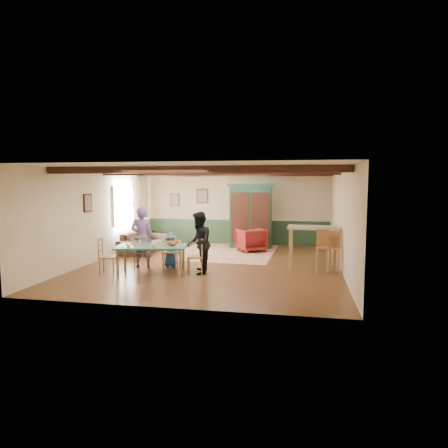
% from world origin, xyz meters
% --- Properties ---
extents(floor, '(8.00, 8.00, 0.00)m').
position_xyz_m(floor, '(0.00, 0.00, 0.00)').
color(floor, '#4A2915').
rests_on(floor, ground).
extents(wall_back, '(7.00, 0.02, 2.70)m').
position_xyz_m(wall_back, '(0.00, 4.00, 1.35)').
color(wall_back, beige).
rests_on(wall_back, floor).
extents(wall_left, '(0.02, 8.00, 2.70)m').
position_xyz_m(wall_left, '(-3.50, 0.00, 1.35)').
color(wall_left, beige).
rests_on(wall_left, floor).
extents(wall_right, '(0.02, 8.00, 2.70)m').
position_xyz_m(wall_right, '(3.50, 0.00, 1.35)').
color(wall_right, beige).
rests_on(wall_right, floor).
extents(ceiling, '(7.00, 8.00, 0.02)m').
position_xyz_m(ceiling, '(0.00, 0.00, 2.70)').
color(ceiling, white).
rests_on(ceiling, wall_back).
extents(wainscot_back, '(6.95, 0.03, 0.90)m').
position_xyz_m(wainscot_back, '(0.00, 3.98, 0.45)').
color(wainscot_back, '#223E27').
rests_on(wainscot_back, floor).
extents(ceiling_beam_front, '(6.95, 0.16, 0.16)m').
position_xyz_m(ceiling_beam_front, '(0.00, -2.30, 2.61)').
color(ceiling_beam_front, black).
rests_on(ceiling_beam_front, ceiling).
extents(ceiling_beam_mid, '(6.95, 0.16, 0.16)m').
position_xyz_m(ceiling_beam_mid, '(0.00, 0.40, 2.61)').
color(ceiling_beam_mid, black).
rests_on(ceiling_beam_mid, ceiling).
extents(ceiling_beam_back, '(6.95, 0.16, 0.16)m').
position_xyz_m(ceiling_beam_back, '(0.00, 3.00, 2.61)').
color(ceiling_beam_back, black).
rests_on(ceiling_beam_back, ceiling).
extents(window_left, '(0.06, 1.60, 1.30)m').
position_xyz_m(window_left, '(-3.47, 1.70, 1.55)').
color(window_left, white).
rests_on(window_left, wall_left).
extents(picture_left_wall, '(0.04, 0.42, 0.52)m').
position_xyz_m(picture_left_wall, '(-3.47, -0.60, 1.75)').
color(picture_left_wall, tan).
rests_on(picture_left_wall, wall_left).
extents(picture_back_a, '(0.45, 0.04, 0.55)m').
position_xyz_m(picture_back_a, '(-1.30, 3.97, 1.80)').
color(picture_back_a, tan).
rests_on(picture_back_a, wall_back).
extents(picture_back_b, '(0.38, 0.04, 0.48)m').
position_xyz_m(picture_back_b, '(-2.40, 3.97, 1.65)').
color(picture_back_b, tan).
rests_on(picture_back_b, wall_back).
extents(dining_table, '(1.89, 1.29, 0.72)m').
position_xyz_m(dining_table, '(-1.28, -1.41, 0.36)').
color(dining_table, '#216A5E').
rests_on(dining_table, floor).
extents(dining_chair_far_left, '(0.48, 0.50, 0.92)m').
position_xyz_m(dining_chair_far_left, '(-1.80, -0.81, 0.46)').
color(dining_chair_far_left, '#A38151').
rests_on(dining_chair_far_left, floor).
extents(dining_chair_far_right, '(0.48, 0.50, 0.92)m').
position_xyz_m(dining_chair_far_right, '(-1.05, -0.66, 0.46)').
color(dining_chair_far_right, '#A38151').
rests_on(dining_chair_far_right, floor).
extents(dining_chair_end_left, '(0.50, 0.48, 0.92)m').
position_xyz_m(dining_chair_end_left, '(-2.37, -1.63, 0.46)').
color(dining_chair_end_left, '#A38151').
rests_on(dining_chair_end_left, floor).
extents(dining_chair_end_right, '(0.50, 0.48, 0.92)m').
position_xyz_m(dining_chair_end_right, '(-0.20, -1.19, 0.46)').
color(dining_chair_end_right, '#A38151').
rests_on(dining_chair_end_right, floor).
extents(person_man, '(0.67, 0.51, 1.66)m').
position_xyz_m(person_man, '(-1.82, -0.73, 0.83)').
color(person_man, '#725795').
rests_on(person_man, floor).
extents(person_woman, '(0.74, 0.88, 1.59)m').
position_xyz_m(person_woman, '(-0.10, -1.17, 0.80)').
color(person_woman, black).
rests_on(person_woman, floor).
extents(person_child, '(0.53, 0.40, 0.97)m').
position_xyz_m(person_child, '(-1.06, -0.58, 0.48)').
color(person_child, '#27549D').
rests_on(person_child, floor).
extents(cat, '(0.37, 0.20, 0.17)m').
position_xyz_m(cat, '(-0.75, -1.40, 0.81)').
color(cat, '#BE4F21').
rests_on(cat, dining_table).
extents(place_setting_near_left, '(0.44, 0.36, 0.11)m').
position_xyz_m(place_setting_near_left, '(-1.76, -1.75, 0.78)').
color(place_setting_near_left, gold).
rests_on(place_setting_near_left, dining_table).
extents(place_setting_near_center, '(0.44, 0.36, 0.11)m').
position_xyz_m(place_setting_near_center, '(-1.14, -1.63, 0.78)').
color(place_setting_near_center, gold).
rests_on(place_setting_near_center, dining_table).
extents(place_setting_far_left, '(0.44, 0.36, 0.11)m').
position_xyz_m(place_setting_far_left, '(-1.85, -1.28, 0.78)').
color(place_setting_far_left, gold).
rests_on(place_setting_far_left, dining_table).
extents(place_setting_far_right, '(0.44, 0.36, 0.11)m').
position_xyz_m(place_setting_far_right, '(-0.81, -1.07, 0.78)').
color(place_setting_far_right, gold).
rests_on(place_setting_far_right, dining_table).
extents(area_rug, '(3.24, 3.80, 0.01)m').
position_xyz_m(area_rug, '(0.02, 2.02, 0.01)').
color(area_rug, beige).
rests_on(area_rug, floor).
extents(armoire, '(1.63, 0.67, 2.28)m').
position_xyz_m(armoire, '(0.68, 3.17, 1.14)').
color(armoire, '#153623').
rests_on(armoire, floor).
extents(armchair, '(1.17, 1.17, 0.78)m').
position_xyz_m(armchair, '(0.80, 2.34, 0.39)').
color(armchair, '#531013').
rests_on(armchair, floor).
extents(sofa, '(1.00, 2.32, 0.67)m').
position_xyz_m(sofa, '(-2.80, 1.77, 0.33)').
color(sofa, '#3F3127').
rests_on(sofa, floor).
extents(end_table, '(0.46, 0.46, 0.53)m').
position_xyz_m(end_table, '(-3.23, 3.13, 0.26)').
color(end_table, black).
rests_on(end_table, floor).
extents(table_lamp, '(0.30, 0.30, 0.48)m').
position_xyz_m(table_lamp, '(-3.23, 3.13, 0.77)').
color(table_lamp, '#D8B18B').
rests_on(table_lamp, end_table).
extents(counter_table, '(1.39, 0.84, 1.13)m').
position_xyz_m(counter_table, '(2.76, 0.13, 0.57)').
color(counter_table, beige).
rests_on(counter_table, floor).
extents(bar_stool_left, '(0.42, 0.46, 1.06)m').
position_xyz_m(bar_stool_left, '(3.00, -0.46, 0.53)').
color(bar_stool_left, '#9D6A3D').
rests_on(bar_stool_left, floor).
extents(bar_stool_right, '(0.39, 0.43, 1.07)m').
position_xyz_m(bar_stool_right, '(3.26, -0.44, 0.53)').
color(bar_stool_right, '#9D6A3D').
rests_on(bar_stool_right, floor).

